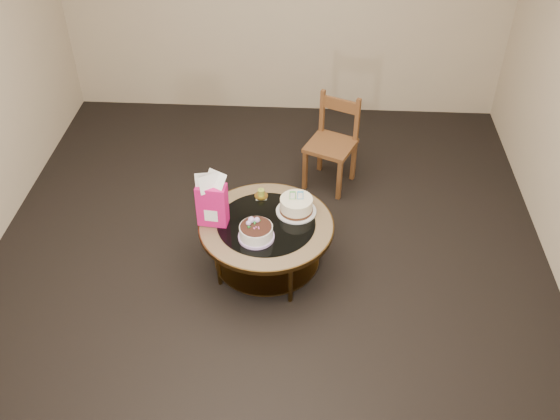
# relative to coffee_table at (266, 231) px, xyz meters

# --- Properties ---
(ground) EXTENTS (5.00, 5.00, 0.00)m
(ground) POSITION_rel_coffee_table_xyz_m (-0.00, 0.00, -0.38)
(ground) COLOR black
(ground) RESTS_ON ground
(room_walls) EXTENTS (4.52, 5.02, 2.61)m
(room_walls) POSITION_rel_coffee_table_xyz_m (-0.00, 0.00, 1.16)
(room_walls) COLOR tan
(room_walls) RESTS_ON ground
(coffee_table) EXTENTS (1.02, 1.02, 0.46)m
(coffee_table) POSITION_rel_coffee_table_xyz_m (0.00, 0.00, 0.00)
(coffee_table) COLOR #543A18
(coffee_table) RESTS_ON ground
(decorated_cake) EXTENTS (0.27, 0.27, 0.15)m
(decorated_cake) POSITION_rel_coffee_table_xyz_m (-0.06, -0.17, 0.13)
(decorated_cake) COLOR #BE9BDB
(decorated_cake) RESTS_ON coffee_table
(cream_cake) EXTENTS (0.31, 0.31, 0.20)m
(cream_cake) POSITION_rel_coffee_table_xyz_m (0.22, 0.15, 0.14)
(cream_cake) COLOR silver
(cream_cake) RESTS_ON coffee_table
(gift_bag) EXTENTS (0.23, 0.18, 0.44)m
(gift_bag) POSITION_rel_coffee_table_xyz_m (-0.39, -0.01, 0.30)
(gift_bag) COLOR #ED1678
(gift_bag) RESTS_ON coffee_table
(pillar_candle) EXTENTS (0.11, 0.11, 0.08)m
(pillar_candle) POSITION_rel_coffee_table_xyz_m (-0.06, 0.31, 0.11)
(pillar_candle) COLOR #DEBE5B
(pillar_candle) RESTS_ON coffee_table
(dining_chair) EXTENTS (0.51, 0.51, 0.85)m
(dining_chair) POSITION_rel_coffee_table_xyz_m (0.50, 1.17, 0.05)
(dining_chair) COLOR brown
(dining_chair) RESTS_ON ground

